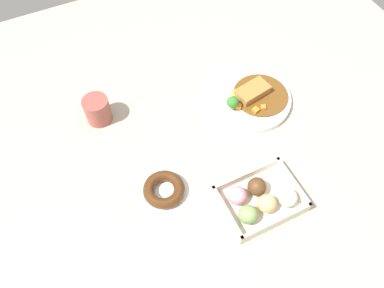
{
  "coord_description": "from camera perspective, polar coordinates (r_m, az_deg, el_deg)",
  "views": [
    {
      "loc": [
        -0.32,
        -0.46,
        0.88
      ],
      "look_at": [
        -0.08,
        0.03,
        0.03
      ],
      "focal_mm": 35.57,
      "sensor_mm": 36.0,
      "label": 1
    }
  ],
  "objects": [
    {
      "name": "curry_plate",
      "position": [
        1.14,
        8.63,
        6.92
      ],
      "size": [
        0.25,
        0.25,
        0.07
      ],
      "color": "white",
      "rests_on": "ground_plane"
    },
    {
      "name": "ground_plane",
      "position": [
        1.04,
        4.53,
        -0.78
      ],
      "size": [
        1.6,
        1.6,
        0.0
      ],
      "primitive_type": "plane",
      "color": "#B2A893"
    },
    {
      "name": "donut_box",
      "position": [
        0.96,
        10.09,
        -8.26
      ],
      "size": [
        0.2,
        0.15,
        0.06
      ],
      "color": "beige",
      "rests_on": "ground_plane"
    },
    {
      "name": "chocolate_ring_donut",
      "position": [
        0.97,
        -4.22,
        -6.84
      ],
      "size": [
        0.15,
        0.15,
        0.03
      ],
      "color": "white",
      "rests_on": "ground_plane"
    },
    {
      "name": "coffee_mug",
      "position": [
        1.1,
        -14.0,
        4.99
      ],
      "size": [
        0.07,
        0.07,
        0.08
      ],
      "primitive_type": "cylinder",
      "color": "#9E4C42",
      "rests_on": "ground_plane"
    }
  ]
}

